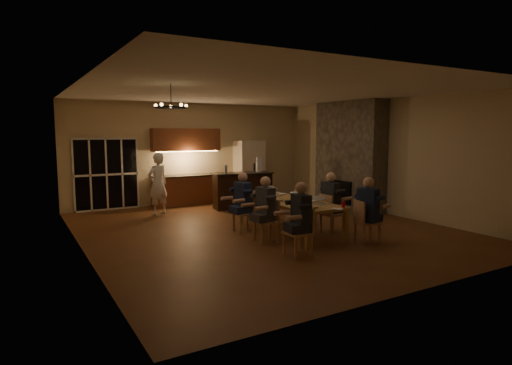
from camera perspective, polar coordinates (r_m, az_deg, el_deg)
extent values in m
plane|color=brown|center=(10.18, 1.10, -6.25)|extent=(9.00, 9.00, 0.00)
cube|color=#C6BA8C|center=(14.00, -8.50, 3.85)|extent=(8.00, 0.04, 3.20)
cube|color=#C6BA8C|center=(8.59, -22.51, 1.63)|extent=(0.04, 9.00, 3.20)
cube|color=#C6BA8C|center=(12.50, 17.14, 3.29)|extent=(0.04, 9.00, 3.20)
cube|color=white|center=(9.96, 1.15, 12.11)|extent=(8.00, 9.00, 0.04)
cube|color=black|center=(13.24, -19.31, 1.00)|extent=(1.86, 0.08, 2.10)
cube|color=#6B6154|center=(13.12, 12.34, 3.58)|extent=(0.58, 2.50, 3.20)
cube|color=#EEDFC7|center=(14.52, -0.93, 1.65)|extent=(0.90, 0.68, 2.00)
cube|color=#B78549|center=(9.84, 4.29, -4.49)|extent=(1.10, 2.91, 0.75)
cube|color=black|center=(12.89, -1.81, -1.06)|extent=(1.89, 0.97, 1.08)
imported|color=white|center=(12.11, -12.96, -0.20)|extent=(0.73, 0.61, 1.72)
torus|color=black|center=(8.37, -11.24, 9.78)|extent=(0.63, 0.63, 0.03)
cylinder|color=white|center=(9.38, 5.75, -2.42)|extent=(0.09, 0.09, 0.10)
cylinder|color=white|center=(10.24, 2.91, -1.63)|extent=(0.09, 0.09, 0.10)
cylinder|color=white|center=(10.30, 0.34, -1.57)|extent=(0.08, 0.08, 0.10)
cylinder|color=#BA0C13|center=(8.97, 11.56, -2.89)|extent=(0.08, 0.08, 0.12)
cylinder|color=#BA0C13|center=(9.91, 0.52, -1.84)|extent=(0.08, 0.08, 0.12)
cylinder|color=#B2B2B7|center=(9.21, 6.65, -2.54)|extent=(0.07, 0.07, 0.12)
cylinder|color=#3F0F0C|center=(10.84, -0.60, -1.09)|extent=(0.06, 0.06, 0.12)
cylinder|color=#B2B2B7|center=(10.19, 5.44, -1.63)|extent=(0.06, 0.06, 0.12)
cylinder|color=white|center=(9.59, 8.03, -2.50)|extent=(0.22, 0.22, 0.02)
cylinder|color=white|center=(8.85, 6.28, -3.26)|extent=(0.25, 0.25, 0.02)
cylinder|color=white|center=(10.66, 3.57, -1.52)|extent=(0.24, 0.24, 0.02)
cube|color=white|center=(8.74, 10.78, -3.47)|extent=(0.23, 0.25, 0.01)
cylinder|color=#99999E|center=(12.60, -4.07, 1.77)|extent=(0.08, 0.08, 0.24)
cube|color=silver|center=(13.07, 0.40, 2.43)|extent=(0.18, 0.18, 0.45)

